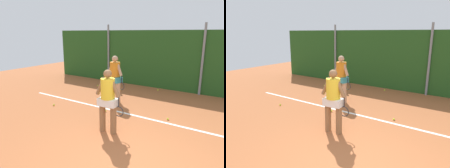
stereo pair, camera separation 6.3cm
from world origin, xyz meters
The scene contains 13 objects.
ground_plane centered at (0.00, 1.88, 0.00)m, with size 25.54×25.54×0.00m, color #A85B33.
hedge_fence_backdrop centered at (0.00, 6.40, 1.37)m, with size 16.60×0.25×2.75m, color #23511E.
fence_post_left centered at (-4.79, 6.23, 1.52)m, with size 0.10×0.10×3.04m, color gray.
fence_post_center centered at (0.00, 6.23, 1.52)m, with size 0.10×0.10×3.04m, color gray.
court_baseline_paint centered at (0.00, 2.57, 0.00)m, with size 12.13×0.10×0.01m, color white.
player_foreground_near centered at (-1.32, 1.14, 0.96)m, with size 0.79×0.37×1.72m.
player_midcourt centered at (-2.56, 3.41, 1.01)m, with size 0.82×0.41×1.80m.
tennis_ball_0 centered at (-2.24, 2.31, 0.03)m, with size 0.07×0.07×0.07m, color #CCDB33.
tennis_ball_1 centered at (-3.24, 4.97, 0.03)m, with size 0.07×0.07×0.07m, color #CCDB33.
tennis_ball_2 centered at (-4.59, 4.96, 0.03)m, with size 0.07×0.07×0.07m, color #CCDB33.
tennis_ball_5 centered at (-0.22, 2.81, 0.03)m, with size 0.07×0.07×0.07m, color #CCDB33.
tennis_ball_6 centered at (-1.74, 5.85, 0.03)m, with size 0.07×0.07×0.07m, color #CCDB33.
tennis_ball_8 centered at (-4.17, 1.75, 0.03)m, with size 0.07×0.07×0.07m, color #CCDB33.
Camera 1 is at (1.65, -3.16, 2.64)m, focal length 33.51 mm.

